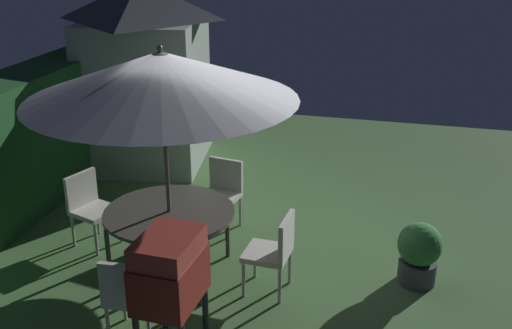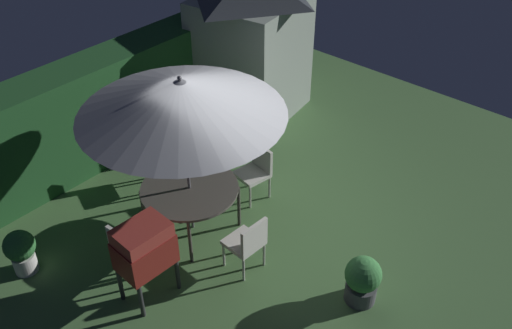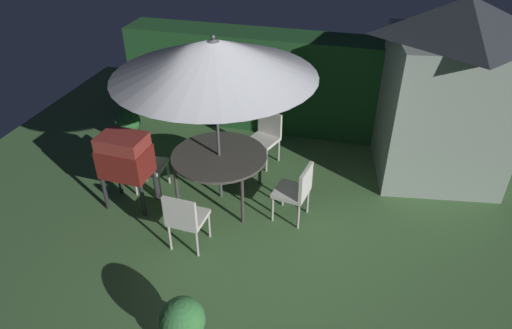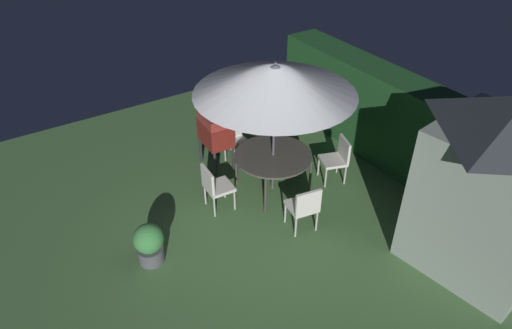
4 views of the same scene
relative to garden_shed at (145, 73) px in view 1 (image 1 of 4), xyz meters
The scene contains 11 objects.
ground_plane 3.82m from the garden_shed, 133.15° to the right, with size 11.00×11.00×0.00m, color #47703D.
hedge_backdrop 2.64m from the garden_shed, 158.92° to the left, with size 6.88×0.79×1.84m.
garden_shed is the anchor object (origin of this frame).
patio_table 3.70m from the garden_shed, 152.71° to the right, with size 1.44×1.44×0.78m.
patio_umbrella 3.72m from the garden_shed, 152.71° to the right, with size 2.80×2.80×2.59m.
bbq_grill 5.03m from the garden_shed, 154.12° to the right, with size 0.72×0.53×1.20m.
chair_near_shed 2.99m from the garden_shed, behind, with size 0.59×0.59×0.90m.
chair_far_side 4.86m from the garden_shed, 158.45° to the right, with size 0.50×0.49×0.90m.
chair_toward_hedge 4.47m from the garden_shed, 139.02° to the right, with size 0.49×0.49×0.90m.
chair_toward_house 2.90m from the garden_shed, 136.71° to the right, with size 0.54×0.53×0.90m.
potted_plant_by_grill 5.25m from the garden_shed, 122.11° to the right, with size 0.48×0.48×0.71m.
Camera 1 is at (-6.41, -1.51, 3.74)m, focal length 43.09 mm.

